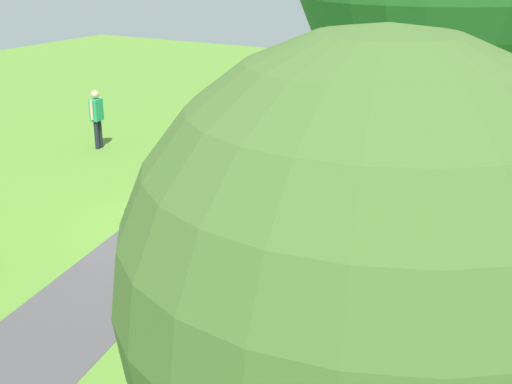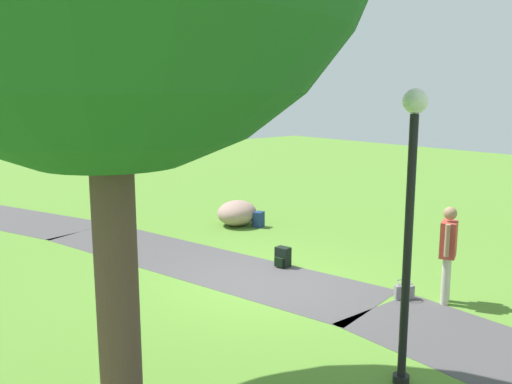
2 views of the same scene
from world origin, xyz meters
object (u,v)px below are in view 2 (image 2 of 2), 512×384
object	(u,v)px
woman_with_handbag	(448,248)
handbag_on_grass	(404,291)
lamp_post	(410,208)
spare_backpack_on_lawn	(283,257)
lawn_boulder	(237,213)
backpack_by_boulder	(259,220)

from	to	relation	value
woman_with_handbag	handbag_on_grass	distance (m)	1.03
woman_with_handbag	lamp_post	bearing A→B (deg)	111.42
spare_backpack_on_lawn	lawn_boulder	bearing A→B (deg)	-23.72
lawn_boulder	woman_with_handbag	xyz separation A→B (m)	(-6.49, 0.70, 0.62)
woman_with_handbag	backpack_by_boulder	world-z (taller)	woman_with_handbag
handbag_on_grass	lamp_post	bearing A→B (deg)	124.40
lawn_boulder	handbag_on_grass	bearing A→B (deg)	169.64
handbag_on_grass	spare_backpack_on_lawn	world-z (taller)	spare_backpack_on_lawn
handbag_on_grass	lawn_boulder	bearing A→B (deg)	-10.36
lamp_post	lawn_boulder	xyz separation A→B (m)	(7.56, -3.42, -1.84)
woman_with_handbag	handbag_on_grass	xyz separation A→B (m)	(0.53, 0.39, -0.80)
woman_with_handbag	handbag_on_grass	size ratio (longest dim) A/B	4.33
handbag_on_grass	backpack_by_boulder	xyz separation A→B (m)	(5.42, -1.37, 0.05)
lamp_post	handbag_on_grass	world-z (taller)	lamp_post
woman_with_handbag	spare_backpack_on_lawn	distance (m)	3.32
handbag_on_grass	backpack_by_boulder	world-z (taller)	backpack_by_boulder
woman_with_handbag	handbag_on_grass	world-z (taller)	woman_with_handbag
spare_backpack_on_lawn	lamp_post	bearing A→B (deg)	155.17
lamp_post	woman_with_handbag	xyz separation A→B (m)	(1.07, -2.72, -1.22)
backpack_by_boulder	lawn_boulder	bearing A→B (deg)	27.57
handbag_on_grass	spare_backpack_on_lawn	bearing A→B (deg)	8.32
woman_with_handbag	lawn_boulder	bearing A→B (deg)	-6.17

